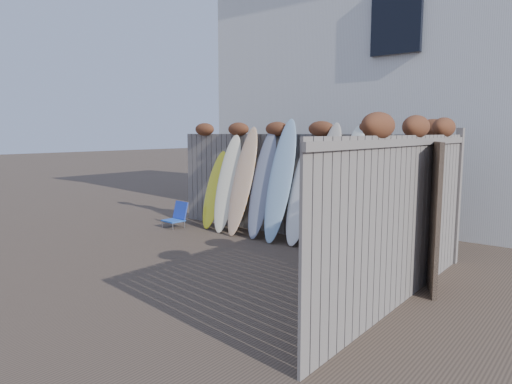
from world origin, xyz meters
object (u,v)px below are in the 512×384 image
Objects in this scene: beach_chair at (177,215)px; lattice_panel at (431,214)px; wooden_crate at (388,256)px; surfboard_0 at (215,190)px.

lattice_panel is at bearing -4.30° from beach_chair.
wooden_crate is 4.52m from surfboard_0.
lattice_panel reaches higher than beach_chair.
beach_chair is 5.55m from lattice_panel.
lattice_panel is at bearing 31.95° from wooden_crate.
wooden_crate is at bearing -7.90° from beach_chair.
lattice_panel is (0.46, 0.29, 0.58)m from wooden_crate.
surfboard_0 is at bearing 144.74° from lattice_panel.
beach_chair is 0.73× the size of wooden_crate.
wooden_crate is 0.39× the size of lattice_panel.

